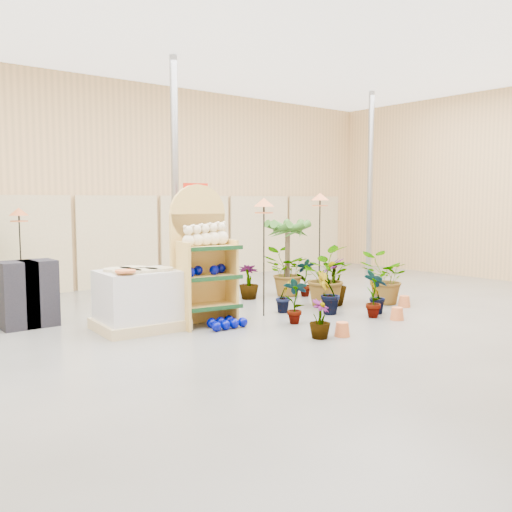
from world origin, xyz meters
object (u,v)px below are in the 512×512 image
at_px(bird_table_front, 264,206).
at_px(potted_plant_2, 323,276).
at_px(pallet_stack, 139,300).
at_px(display_shelf, 202,261).

distance_m(bird_table_front, potted_plant_2, 1.87).
bearing_deg(potted_plant_2, pallet_stack, 172.93).
relative_size(pallet_stack, bird_table_front, 0.67).
xyz_separation_m(display_shelf, potted_plant_2, (2.49, -0.17, -0.44)).
bearing_deg(display_shelf, potted_plant_2, 5.98).
height_order(bird_table_front, potted_plant_2, bird_table_front).
distance_m(display_shelf, bird_table_front, 1.39).
height_order(pallet_stack, potted_plant_2, potted_plant_2).
bearing_deg(bird_table_front, pallet_stack, 168.49).
relative_size(bird_table_front, potted_plant_2, 1.80).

